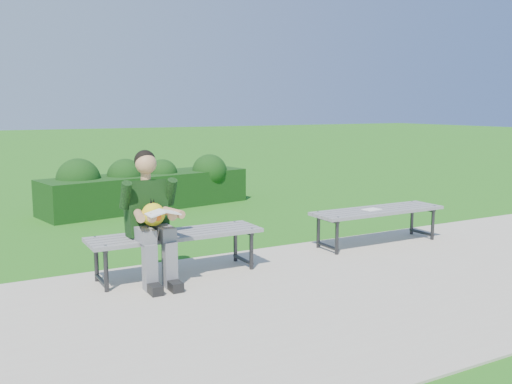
{
  "coord_description": "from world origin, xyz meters",
  "views": [
    {
      "loc": [
        -2.73,
        -5.98,
        1.76
      ],
      "look_at": [
        0.41,
        -0.3,
        0.78
      ],
      "focal_mm": 40.0,
      "sensor_mm": 36.0,
      "label": 1
    }
  ],
  "objects_px": {
    "hedge": "(145,186)",
    "bench_right": "(378,213)",
    "paper_sheet": "(372,209)",
    "bench_left": "(176,238)",
    "seated_boy": "(150,214)"
  },
  "relations": [
    {
      "from": "paper_sheet",
      "to": "bench_left",
      "type": "bearing_deg",
      "value": -178.74
    },
    {
      "from": "bench_right",
      "to": "paper_sheet",
      "type": "height_order",
      "value": "bench_right"
    },
    {
      "from": "hedge",
      "to": "seated_boy",
      "type": "relative_size",
      "value": 2.86
    },
    {
      "from": "hedge",
      "to": "paper_sheet",
      "type": "height_order",
      "value": "hedge"
    },
    {
      "from": "hedge",
      "to": "seated_boy",
      "type": "xyz_separation_m",
      "value": [
        -1.28,
        -4.16,
        0.32
      ]
    },
    {
      "from": "seated_boy",
      "to": "bench_left",
      "type": "bearing_deg",
      "value": 17.27
    },
    {
      "from": "hedge",
      "to": "bench_right",
      "type": "relative_size",
      "value": 2.09
    },
    {
      "from": "bench_right",
      "to": "paper_sheet",
      "type": "xyz_separation_m",
      "value": [
        -0.1,
        -0.0,
        0.06
      ]
    },
    {
      "from": "seated_boy",
      "to": "paper_sheet",
      "type": "relative_size",
      "value": 5.54
    },
    {
      "from": "hedge",
      "to": "bench_right",
      "type": "height_order",
      "value": "hedge"
    },
    {
      "from": "bench_right",
      "to": "seated_boy",
      "type": "relative_size",
      "value": 1.37
    },
    {
      "from": "bench_left",
      "to": "seated_boy",
      "type": "relative_size",
      "value": 1.37
    },
    {
      "from": "hedge",
      "to": "bench_left",
      "type": "xyz_separation_m",
      "value": [
        -0.98,
        -4.07,
        0.02
      ]
    },
    {
      "from": "bench_left",
      "to": "bench_right",
      "type": "xyz_separation_m",
      "value": [
        2.74,
        0.06,
        0.0
      ]
    },
    {
      "from": "hedge",
      "to": "bench_right",
      "type": "distance_m",
      "value": 4.38
    }
  ]
}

